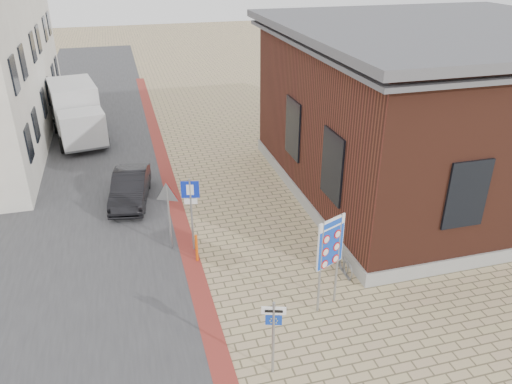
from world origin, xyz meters
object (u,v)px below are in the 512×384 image
box_truck (77,112)px  border_sign (330,244)px  parking_sign (191,202)px  essen_sign (273,328)px  sedan (130,187)px  bollard (197,248)px

box_truck → border_sign: bearing=-75.2°
parking_sign → essen_sign: bearing=-67.1°
essen_sign → sedan: bearing=123.6°
bollard → parking_sign: bearing=90.0°
box_truck → parking_sign: 13.28m
sedan → box_truck: bearing=114.8°
parking_sign → bollard: (0.00, -0.72, -1.36)m
parking_sign → box_truck: bearing=121.8°
box_truck → bollard: size_ratio=5.82×
bollard → border_sign: bearing=-45.3°
border_sign → parking_sign: border_sign is taller
border_sign → parking_sign: 5.16m
essen_sign → bollard: bearing=118.7°
parking_sign → bollard: bearing=-76.6°
parking_sign → bollard: 1.53m
border_sign → bollard: border_sign is taller
sedan → border_sign: border_sign is taller
sedan → bollard: sedan is taller
box_truck → essen_sign: box_truck is taller
sedan → parking_sign: (1.88, -4.31, 1.23)m
box_truck → parking_sign: box_truck is taller
sedan → essen_sign: essen_sign is taller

